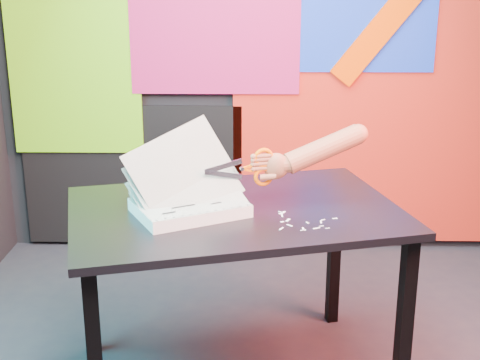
{
  "coord_description": "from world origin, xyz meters",
  "views": [
    {
      "loc": [
        -0.04,
        -2.32,
        1.62
      ],
      "look_at": [
        -0.08,
        0.07,
        0.87
      ],
      "focal_mm": 50.0,
      "sensor_mm": 36.0,
      "label": 1
    }
  ],
  "objects": [
    {
      "name": "printout_stack",
      "position": [
        -0.27,
        0.03,
        0.78
      ],
      "size": [
        0.49,
        0.43,
        0.37
      ],
      "rotation": [
        0.0,
        0.0,
        0.48
      ],
      "color": "silver",
      "rests_on": "work_table"
    },
    {
      "name": "paper_clippings",
      "position": [
        0.13,
        -0.05,
        0.75
      ],
      "size": [
        0.22,
        0.2,
        0.0
      ],
      "color": "white",
      "rests_on": "work_table"
    },
    {
      "name": "room",
      "position": [
        0.0,
        0.0,
        1.35
      ],
      "size": [
        3.01,
        3.01,
        2.71
      ],
      "color": "#23242D",
      "rests_on": "ground"
    },
    {
      "name": "backdrop",
      "position": [
        0.06,
        1.46,
        0.96
      ],
      "size": [
        2.88,
        0.05,
        2.08
      ],
      "color": "red",
      "rests_on": "ground"
    },
    {
      "name": "work_table",
      "position": [
        -0.1,
        0.09,
        0.66
      ],
      "size": [
        1.41,
        1.12,
        0.75
      ],
      "rotation": [
        0.0,
        0.0,
        0.26
      ],
      "color": "black",
      "rests_on": "ground"
    },
    {
      "name": "hand_forearm",
      "position": [
        0.21,
        0.2,
        0.95
      ],
      "size": [
        0.45,
        0.18,
        0.2
      ],
      "rotation": [
        0.0,
        0.0,
        0.3
      ],
      "color": "#964436",
      "rests_on": "work_table"
    },
    {
      "name": "scissors",
      "position": [
        -0.01,
        0.14,
        0.9
      ],
      "size": [
        0.26,
        0.09,
        0.15
      ],
      "rotation": [
        0.0,
        0.0,
        0.3
      ],
      "color": "silver",
      "rests_on": "printout_stack"
    }
  ]
}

